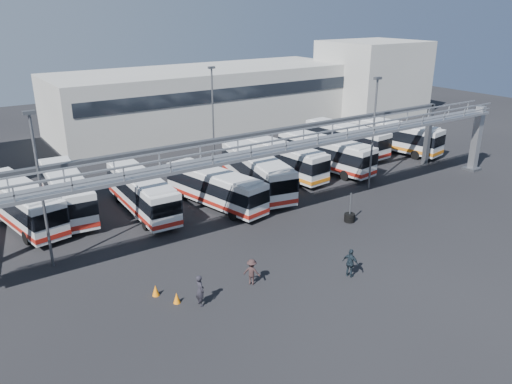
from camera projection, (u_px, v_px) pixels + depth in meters
ground at (320, 250)px, 34.77m from camera, size 140.00×140.00×0.00m
gantry at (272, 154)px, 37.41m from camera, size 51.40×5.15×7.10m
warehouse at (207, 98)px, 69.18m from camera, size 42.00×14.00×8.00m
building_right at (372, 78)px, 77.60m from camera, size 14.00×12.00×11.00m
light_pole_left at (40, 183)px, 30.61m from camera, size 0.70×0.35×10.21m
light_pole_mid at (374, 128)px, 44.49m from camera, size 0.70×0.35×10.21m
light_pole_back at (213, 110)px, 51.96m from camera, size 0.70×0.35×10.21m
bus_1 at (21, 203)px, 38.01m from camera, size 4.59×11.40×3.38m
bus_2 at (66, 191)px, 40.40m from camera, size 3.47×11.44×3.42m
bus_3 at (142, 192)px, 40.46m from camera, size 2.77×10.67×3.22m
bus_4 at (215, 187)px, 41.75m from camera, size 4.44×10.55×3.12m
bus_5 at (257, 171)px, 45.20m from camera, size 4.75×11.73×3.47m
bus_6 at (281, 158)px, 49.33m from camera, size 3.59×11.02×3.29m
bus_7 at (325, 152)px, 51.11m from camera, size 4.20×11.37×3.37m
bus_8 at (346, 138)px, 57.08m from camera, size 3.52×10.98×3.28m
bus_9 at (393, 135)px, 57.74m from camera, size 4.74×11.59×3.43m
pedestrian_a at (200, 290)px, 28.01m from camera, size 0.47×0.70×1.90m
pedestrian_c at (252, 272)px, 30.21m from camera, size 1.16×1.21×1.65m
pedestrian_d at (351, 263)px, 30.98m from camera, size 0.76×1.19×1.89m
cone_left at (177, 298)px, 28.42m from camera, size 0.45×0.45×0.65m
cone_right at (156, 290)px, 29.15m from camera, size 0.56×0.56×0.68m
tire_stack at (350, 217)px, 39.15m from camera, size 0.84×0.84×2.41m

